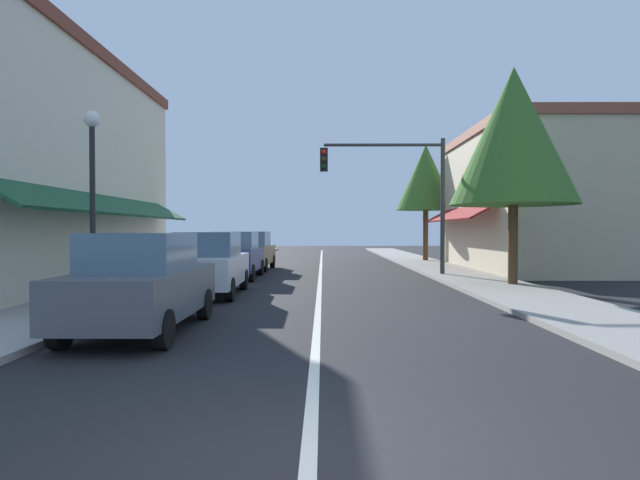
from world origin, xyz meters
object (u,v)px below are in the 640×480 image
at_px(parked_car_nearest_left, 142,283).
at_px(parked_car_second_left, 209,264).
at_px(traffic_signal_mast_arm, 399,182).
at_px(parked_car_third_left, 235,255).
at_px(tree_right_far, 426,178).
at_px(parked_car_far_left, 252,251).
at_px(tree_right_near, 514,136).
at_px(street_lamp_left_near, 92,175).

xyz_separation_m(parked_car_nearest_left, parked_car_second_left, (0.02, 5.32, 0.00)).
height_order(parked_car_second_left, traffic_signal_mast_arm, traffic_signal_mast_arm).
bearing_deg(parked_car_nearest_left, traffic_signal_mast_arm, 60.99).
xyz_separation_m(parked_car_second_left, parked_car_third_left, (-0.14, 5.15, 0.00)).
bearing_deg(parked_car_nearest_left, tree_right_far, 66.26).
bearing_deg(traffic_signal_mast_arm, parked_car_nearest_left, -119.09).
xyz_separation_m(parked_car_third_left, parked_car_far_left, (0.03, 4.24, 0.00)).
bearing_deg(tree_right_near, parked_car_far_left, 141.82).
relative_size(parked_car_nearest_left, street_lamp_left_near, 0.92).
height_order(parked_car_nearest_left, tree_right_far, tree_right_far).
bearing_deg(tree_right_near, parked_car_second_left, -167.60).
bearing_deg(parked_car_far_left, parked_car_nearest_left, -88.12).
height_order(parked_car_third_left, parked_car_far_left, same).
height_order(parked_car_far_left, tree_right_far, tree_right_far).
height_order(traffic_signal_mast_arm, tree_right_near, tree_right_near).
xyz_separation_m(parked_car_far_left, tree_right_far, (9.19, 5.92, 3.97)).
height_order(parked_car_second_left, parked_car_third_left, same).
height_order(street_lamp_left_near, tree_right_far, tree_right_far).
relative_size(tree_right_near, tree_right_far, 1.04).
bearing_deg(parked_car_nearest_left, parked_car_third_left, 90.72).
relative_size(parked_car_nearest_left, parked_car_far_left, 0.99).
relative_size(parked_car_far_left, tree_right_near, 0.59).
xyz_separation_m(parked_car_second_left, tree_right_far, (9.09, 15.31, 3.97)).
relative_size(parked_car_third_left, tree_right_far, 0.61).
bearing_deg(tree_right_near, parked_car_third_left, 161.65).
relative_size(parked_car_nearest_left, parked_car_second_left, 0.99).
bearing_deg(parked_car_second_left, street_lamp_left_near, -122.53).
bearing_deg(parked_car_third_left, tree_right_near, -18.11).
bearing_deg(tree_right_far, parked_car_far_left, -147.20).
distance_m(parked_car_second_left, parked_car_third_left, 5.15).
height_order(parked_car_second_left, parked_car_far_left, same).
distance_m(parked_car_far_left, tree_right_far, 11.63).
bearing_deg(tree_right_near, traffic_signal_mast_arm, 129.33).
distance_m(parked_car_second_left, street_lamp_left_near, 4.21).
distance_m(parked_car_far_left, tree_right_near, 12.52).
bearing_deg(parked_car_second_left, traffic_signal_mast_arm, 41.98).
relative_size(street_lamp_left_near, tree_right_far, 0.66).
bearing_deg(parked_car_third_left, traffic_signal_mast_arm, 6.11).
bearing_deg(tree_right_near, street_lamp_left_near, -155.24).
distance_m(parked_car_third_left, tree_right_near, 10.64).
xyz_separation_m(parked_car_third_left, tree_right_far, (9.23, 10.16, 3.97)).
relative_size(parked_car_second_left, street_lamp_left_near, 0.93).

